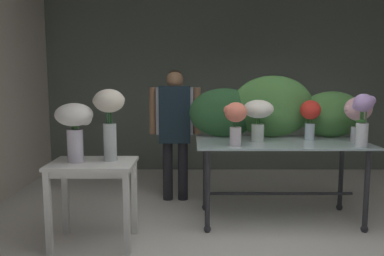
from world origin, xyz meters
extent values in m
plane|color=silver|center=(0.00, 1.88, 0.00)|extent=(8.27, 8.27, 0.00)
cube|color=slate|center=(0.00, 3.76, 1.44)|extent=(5.85, 0.12, 2.88)
cube|color=#ABC0C4|center=(0.31, 1.46, 0.82)|extent=(1.71, 0.83, 0.02)
cylinder|color=#2D2D33|center=(-0.44, 1.14, 0.41)|extent=(0.05, 0.05, 0.81)
sphere|color=#2D2D33|center=(-0.44, 1.14, 0.03)|extent=(0.07, 0.07, 0.07)
cylinder|color=#2D2D33|center=(1.07, 1.14, 0.41)|extent=(0.05, 0.05, 0.81)
sphere|color=#2D2D33|center=(1.07, 1.14, 0.03)|extent=(0.07, 0.07, 0.07)
cylinder|color=#2D2D33|center=(-0.44, 1.77, 0.41)|extent=(0.05, 0.05, 0.81)
sphere|color=#2D2D33|center=(-0.44, 1.77, 0.03)|extent=(0.07, 0.07, 0.07)
cylinder|color=#2D2D33|center=(1.07, 1.77, 0.41)|extent=(0.05, 0.05, 0.81)
sphere|color=#2D2D33|center=(1.07, 1.77, 0.03)|extent=(0.07, 0.07, 0.07)
cylinder|color=#2D2D33|center=(0.31, 1.46, 0.28)|extent=(1.51, 0.03, 0.03)
cube|color=white|center=(-1.46, 0.89, 0.73)|extent=(0.73, 0.52, 0.03)
cube|color=white|center=(-1.46, 0.89, 0.68)|extent=(0.67, 0.46, 0.06)
cube|color=white|center=(-1.78, 0.67, 0.36)|extent=(0.05, 0.05, 0.71)
cube|color=white|center=(-1.13, 0.67, 0.36)|extent=(0.05, 0.05, 0.71)
cube|color=white|center=(-1.78, 1.11, 0.36)|extent=(0.05, 0.05, 0.71)
cube|color=white|center=(-1.13, 1.11, 0.36)|extent=(0.05, 0.05, 0.71)
cylinder|color=#232328|center=(-0.88, 2.15, 0.41)|extent=(0.12, 0.12, 0.81)
cylinder|color=#232328|center=(-0.70, 2.15, 0.41)|extent=(0.12, 0.12, 0.81)
cube|color=#999EA8|center=(-0.79, 2.15, 1.09)|extent=(0.43, 0.22, 0.55)
cube|color=#192833|center=(-0.79, 2.04, 1.05)|extent=(0.37, 0.02, 0.67)
cylinder|color=#936B4C|center=(-1.05, 2.15, 1.09)|extent=(0.09, 0.09, 0.55)
cylinder|color=#936B4C|center=(-0.53, 2.15, 1.09)|extent=(0.09, 0.09, 0.55)
sphere|color=#936B4C|center=(-0.79, 2.15, 1.45)|extent=(0.20, 0.20, 0.20)
ellipsoid|color=black|center=(-0.79, 2.17, 1.52)|extent=(0.15, 0.15, 0.09)
ellipsoid|color=#28562D|center=(-0.24, 1.75, 1.10)|extent=(0.75, 0.20, 0.53)
ellipsoid|color=#477F3D|center=(0.28, 1.75, 1.16)|extent=(0.89, 0.25, 0.67)
ellipsoid|color=#477F3D|center=(0.92, 1.75, 1.08)|extent=(0.71, 0.29, 0.50)
cylinder|color=silver|center=(-0.18, 1.20, 0.92)|extent=(0.11, 0.11, 0.18)
cylinder|color=#9EBCB2|center=(-0.18, 1.20, 0.87)|extent=(0.10, 0.10, 0.08)
cylinder|color=#28562D|center=(-0.16, 1.20, 0.97)|extent=(0.01, 0.01, 0.25)
cylinder|color=#28562D|center=(-0.19, 1.22, 0.97)|extent=(0.01, 0.01, 0.25)
cylinder|color=#28562D|center=(-0.19, 1.18, 0.97)|extent=(0.01, 0.01, 0.25)
ellipsoid|color=#EF7A60|center=(-0.18, 1.20, 1.15)|extent=(0.21, 0.21, 0.19)
sphere|color=#EF7A60|center=(-0.25, 1.17, 1.17)|extent=(0.09, 0.09, 0.09)
cylinder|color=silver|center=(0.99, 1.14, 0.94)|extent=(0.11, 0.11, 0.23)
cylinder|color=#9EBCB2|center=(0.99, 1.14, 0.88)|extent=(0.10, 0.10, 0.09)
cylinder|color=#477F3D|center=(1.02, 1.13, 1.02)|extent=(0.01, 0.01, 0.35)
cylinder|color=#477F3D|center=(0.99, 1.16, 1.02)|extent=(0.01, 0.01, 0.35)
cylinder|color=#477F3D|center=(0.97, 1.15, 1.02)|extent=(0.01, 0.01, 0.35)
cylinder|color=#477F3D|center=(0.99, 1.12, 1.02)|extent=(0.01, 0.01, 0.35)
ellipsoid|color=#B28ED1|center=(0.99, 1.14, 1.24)|extent=(0.18, 0.18, 0.17)
sphere|color=#B28ED1|center=(0.94, 1.16, 1.21)|extent=(0.09, 0.09, 0.09)
sphere|color=#B28ED1|center=(1.06, 1.14, 1.26)|extent=(0.09, 0.09, 0.09)
ellipsoid|color=#2D6028|center=(0.96, 1.11, 1.08)|extent=(0.09, 0.10, 0.03)
cylinder|color=silver|center=(1.07, 1.43, 0.91)|extent=(0.12, 0.12, 0.15)
cylinder|color=#9EBCB2|center=(1.07, 1.43, 0.86)|extent=(0.11, 0.11, 0.06)
cylinder|color=#387033|center=(1.09, 1.43, 0.97)|extent=(0.01, 0.01, 0.25)
cylinder|color=#387033|center=(1.05, 1.45, 0.97)|extent=(0.01, 0.01, 0.25)
cylinder|color=#387033|center=(1.06, 1.41, 0.97)|extent=(0.01, 0.01, 0.25)
ellipsoid|color=#EFB2BC|center=(1.07, 1.43, 1.16)|extent=(0.26, 0.26, 0.24)
sphere|color=#EFB2BC|center=(0.95, 1.40, 1.17)|extent=(0.07, 0.07, 0.07)
cylinder|color=silver|center=(0.64, 1.57, 0.92)|extent=(0.10, 0.10, 0.17)
cylinder|color=#9EBCB2|center=(0.64, 1.57, 0.87)|extent=(0.09, 0.09, 0.07)
cylinder|color=#2D6028|center=(0.65, 1.57, 0.96)|extent=(0.01, 0.01, 0.24)
cylinder|color=#2D6028|center=(0.62, 1.59, 0.96)|extent=(0.01, 0.01, 0.24)
cylinder|color=#2D6028|center=(0.62, 1.56, 0.96)|extent=(0.01, 0.01, 0.24)
ellipsoid|color=red|center=(0.64, 1.57, 1.14)|extent=(0.21, 0.21, 0.20)
sphere|color=red|center=(0.58, 1.57, 1.16)|extent=(0.08, 0.08, 0.08)
sphere|color=red|center=(0.69, 1.58, 1.12)|extent=(0.06, 0.06, 0.06)
cylinder|color=silver|center=(0.08, 1.46, 0.92)|extent=(0.13, 0.13, 0.18)
cylinder|color=#9EBCB2|center=(0.08, 1.46, 0.87)|extent=(0.12, 0.12, 0.07)
cylinder|color=#2D6028|center=(0.09, 1.47, 0.97)|extent=(0.01, 0.01, 0.26)
cylinder|color=#2D6028|center=(0.08, 1.48, 0.97)|extent=(0.01, 0.01, 0.26)
cylinder|color=#2D6028|center=(0.05, 1.45, 0.97)|extent=(0.01, 0.01, 0.26)
cylinder|color=#2D6028|center=(0.07, 1.43, 0.97)|extent=(0.01, 0.01, 0.26)
ellipsoid|color=white|center=(0.08, 1.46, 1.16)|extent=(0.31, 0.31, 0.18)
sphere|color=white|center=(-0.01, 1.46, 1.14)|extent=(0.08, 0.08, 0.08)
cylinder|color=silver|center=(-1.60, 0.89, 0.89)|extent=(0.14, 0.14, 0.29)
cylinder|color=#9EBCB2|center=(-1.60, 0.89, 0.81)|extent=(0.13, 0.13, 0.12)
cylinder|color=#28562D|center=(-1.58, 0.90, 0.93)|extent=(0.01, 0.01, 0.34)
cylinder|color=#28562D|center=(-1.62, 0.91, 0.93)|extent=(0.01, 0.01, 0.34)
cylinder|color=#28562D|center=(-1.62, 0.86, 0.93)|extent=(0.01, 0.01, 0.34)
ellipsoid|color=white|center=(-1.60, 0.89, 1.16)|extent=(0.32, 0.32, 0.20)
sphere|color=white|center=(-1.51, 0.89, 1.12)|extent=(0.12, 0.12, 0.12)
ellipsoid|color=#2D6028|center=(-1.59, 0.88, 1.05)|extent=(0.08, 0.11, 0.03)
cylinder|color=silver|center=(-1.31, 0.94, 0.91)|extent=(0.11, 0.11, 0.33)
cylinder|color=#9EBCB2|center=(-1.31, 0.94, 0.82)|extent=(0.11, 0.11, 0.14)
cylinder|color=#28562D|center=(-1.29, 0.94, 0.98)|extent=(0.01, 0.01, 0.46)
cylinder|color=#28562D|center=(-1.31, 0.97, 0.98)|extent=(0.01, 0.01, 0.46)
cylinder|color=#28562D|center=(-1.34, 0.94, 0.98)|extent=(0.01, 0.01, 0.46)
cylinder|color=#28562D|center=(-1.32, 0.92, 0.98)|extent=(0.01, 0.01, 0.46)
ellipsoid|color=silver|center=(-1.31, 0.94, 1.27)|extent=(0.27, 0.27, 0.20)
sphere|color=silver|center=(-1.41, 0.92, 1.27)|extent=(0.09, 0.09, 0.09)
sphere|color=silver|center=(-1.22, 0.95, 1.28)|extent=(0.08, 0.08, 0.08)
camera|label=1|loc=(-0.59, -2.40, 1.47)|focal=36.00mm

